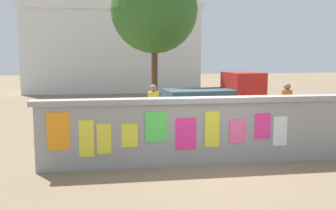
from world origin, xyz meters
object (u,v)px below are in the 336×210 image
(bicycle_near, at_px, (298,131))
(person_bystander, at_px, (287,103))
(motorcycle, at_px, (75,128))
(bicycle_far, at_px, (191,133))
(auto_rickshaw_truck, at_px, (218,98))
(person_walking, at_px, (154,105))
(tree_roadside, at_px, (154,10))

(bicycle_near, height_order, person_bystander, person_bystander)
(motorcycle, distance_m, bicycle_far, 3.29)
(auto_rickshaw_truck, distance_m, bicycle_far, 4.06)
(motorcycle, bearing_deg, bicycle_far, -14.47)
(auto_rickshaw_truck, height_order, person_walking, auto_rickshaw_truck)
(bicycle_near, xyz_separation_m, tree_roadside, (-3.12, 7.90, 4.12))
(bicycle_near, relative_size, bicycle_far, 1.01)
(person_walking, bearing_deg, motorcycle, -164.45)
(auto_rickshaw_truck, xyz_separation_m, motorcycle, (-5.03, -2.76, -0.44))
(auto_rickshaw_truck, xyz_separation_m, person_walking, (-2.70, -2.11, 0.09))
(auto_rickshaw_truck, xyz_separation_m, bicycle_far, (-1.85, -3.58, -0.54))
(motorcycle, distance_m, bicycle_near, 6.39)
(bicycle_far, distance_m, person_bystander, 3.72)
(bicycle_far, bearing_deg, person_walking, 120.00)
(auto_rickshaw_truck, xyz_separation_m, bicycle_near, (1.28, -3.72, -0.54))
(auto_rickshaw_truck, bearing_deg, person_walking, -141.96)
(motorcycle, distance_m, person_bystander, 6.66)
(person_bystander, bearing_deg, person_walking, 177.64)
(motorcycle, height_order, person_walking, person_walking)
(person_walking, relative_size, person_bystander, 1.00)
(motorcycle, bearing_deg, auto_rickshaw_truck, 28.74)
(bicycle_far, xyz_separation_m, person_bystander, (3.44, 1.30, 0.62))
(motorcycle, relative_size, bicycle_far, 1.12)
(person_bystander, bearing_deg, tree_roadside, 117.94)
(auto_rickshaw_truck, distance_m, tree_roadside, 5.81)
(tree_roadside, bearing_deg, person_bystander, -62.06)
(auto_rickshaw_truck, bearing_deg, motorcycle, -151.26)
(bicycle_near, xyz_separation_m, person_walking, (-3.98, 1.61, 0.62))
(person_walking, distance_m, tree_roadside, 7.25)
(tree_roadside, bearing_deg, auto_rickshaw_truck, -66.25)
(auto_rickshaw_truck, height_order, person_bystander, auto_rickshaw_truck)
(bicycle_far, distance_m, tree_roadside, 8.79)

